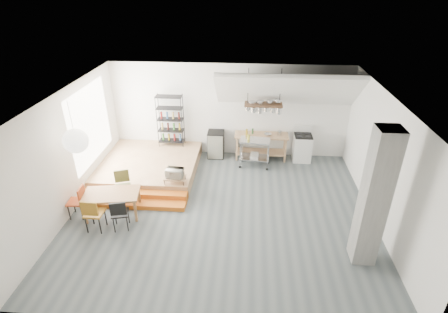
# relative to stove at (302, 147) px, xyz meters

# --- Properties ---
(floor) EXTENTS (8.00, 8.00, 0.00)m
(floor) POSITION_rel_stove_xyz_m (-2.50, -3.16, -0.48)
(floor) COLOR #4D5659
(floor) RESTS_ON ground
(wall_back) EXTENTS (8.00, 0.04, 3.20)m
(wall_back) POSITION_rel_stove_xyz_m (-2.50, 0.34, 1.12)
(wall_back) COLOR silver
(wall_back) RESTS_ON ground
(wall_left) EXTENTS (0.04, 7.00, 3.20)m
(wall_left) POSITION_rel_stove_xyz_m (-6.50, -3.16, 1.12)
(wall_left) COLOR silver
(wall_left) RESTS_ON ground
(wall_right) EXTENTS (0.04, 7.00, 3.20)m
(wall_right) POSITION_rel_stove_xyz_m (1.50, -3.16, 1.12)
(wall_right) COLOR silver
(wall_right) RESTS_ON ground
(ceiling) EXTENTS (8.00, 7.00, 0.02)m
(ceiling) POSITION_rel_stove_xyz_m (-2.50, -3.16, 2.72)
(ceiling) COLOR white
(ceiling) RESTS_ON wall_back
(slope_ceiling) EXTENTS (4.40, 1.44, 1.32)m
(slope_ceiling) POSITION_rel_stove_xyz_m (-0.70, -0.26, 2.07)
(slope_ceiling) COLOR white
(slope_ceiling) RESTS_ON wall_back
(window_pane) EXTENTS (0.02, 2.50, 2.20)m
(window_pane) POSITION_rel_stove_xyz_m (-6.48, -1.66, 1.32)
(window_pane) COLOR white
(window_pane) RESTS_ON wall_left
(platform) EXTENTS (3.00, 3.00, 0.40)m
(platform) POSITION_rel_stove_xyz_m (-5.00, -1.16, -0.28)
(platform) COLOR #9F744F
(platform) RESTS_ON ground
(step_lower) EXTENTS (3.00, 0.35, 0.13)m
(step_lower) POSITION_rel_stove_xyz_m (-5.00, -3.11, -0.41)
(step_lower) COLOR #C75E17
(step_lower) RESTS_ON ground
(step_upper) EXTENTS (3.00, 0.35, 0.27)m
(step_upper) POSITION_rel_stove_xyz_m (-5.00, -2.76, -0.35)
(step_upper) COLOR #C75E17
(step_upper) RESTS_ON ground
(concrete_column) EXTENTS (0.50, 0.50, 3.20)m
(concrete_column) POSITION_rel_stove_xyz_m (0.80, -4.66, 1.12)
(concrete_column) COLOR slate
(concrete_column) RESTS_ON ground
(kitchen_counter) EXTENTS (1.80, 0.60, 0.91)m
(kitchen_counter) POSITION_rel_stove_xyz_m (-1.40, -0.01, 0.15)
(kitchen_counter) COLOR #9F744F
(kitchen_counter) RESTS_ON ground
(stove) EXTENTS (0.60, 0.60, 1.18)m
(stove) POSITION_rel_stove_xyz_m (0.00, 0.00, 0.00)
(stove) COLOR white
(stove) RESTS_ON ground
(pot_rack) EXTENTS (1.20, 0.50, 1.43)m
(pot_rack) POSITION_rel_stove_xyz_m (-1.37, -0.23, 1.50)
(pot_rack) COLOR #3D2A18
(pot_rack) RESTS_ON ceiling
(wire_shelving) EXTENTS (0.88, 0.38, 1.80)m
(wire_shelving) POSITION_rel_stove_xyz_m (-4.50, 0.04, 0.85)
(wire_shelving) COLOR black
(wire_shelving) RESTS_ON platform
(microwave_shelf) EXTENTS (0.60, 0.40, 0.16)m
(microwave_shelf) POSITION_rel_stove_xyz_m (-3.90, -2.41, 0.07)
(microwave_shelf) COLOR #9F744F
(microwave_shelf) RESTS_ON platform
(paper_lantern) EXTENTS (0.60, 0.60, 0.60)m
(paper_lantern) POSITION_rel_stove_xyz_m (-5.95, -3.61, 1.72)
(paper_lantern) COLOR white
(paper_lantern) RESTS_ON ceiling
(dining_table) EXTENTS (1.52, 1.00, 0.67)m
(dining_table) POSITION_rel_stove_xyz_m (-5.35, -3.52, 0.12)
(dining_table) COLOR olive
(dining_table) RESTS_ON ground
(chair_mustard) EXTENTS (0.45, 0.45, 0.95)m
(chair_mustard) POSITION_rel_stove_xyz_m (-5.57, -4.21, 0.09)
(chair_mustard) COLOR #9D681A
(chair_mustard) RESTS_ON ground
(chair_black) EXTENTS (0.49, 0.49, 0.88)m
(chair_black) POSITION_rel_stove_xyz_m (-4.94, -4.11, 0.05)
(chair_black) COLOR black
(chair_black) RESTS_ON ground
(chair_olive) EXTENTS (0.53, 0.53, 0.92)m
(chair_olive) POSITION_rel_stove_xyz_m (-5.29, -2.85, 0.07)
(chair_olive) COLOR brown
(chair_olive) RESTS_ON ground
(chair_red) EXTENTS (0.44, 0.44, 0.90)m
(chair_red) POSITION_rel_stove_xyz_m (-6.20, -3.65, 0.06)
(chair_red) COLOR #A73C17
(chair_red) RESTS_ON ground
(rolling_cart) EXTENTS (1.02, 0.64, 0.96)m
(rolling_cart) POSITION_rel_stove_xyz_m (-1.62, -0.55, 0.14)
(rolling_cart) COLOR silver
(rolling_cart) RESTS_ON ground
(mini_fridge) EXTENTS (0.55, 0.55, 0.93)m
(mini_fridge) POSITION_rel_stove_xyz_m (-2.96, 0.04, -0.01)
(mini_fridge) COLOR black
(mini_fridge) RESTS_ON ground
(microwave) EXTENTS (0.52, 0.38, 0.27)m
(microwave) POSITION_rel_stove_xyz_m (-3.90, -2.41, 0.22)
(microwave) COLOR beige
(microwave) RESTS_ON microwave_shelf
(bowl) EXTENTS (0.27, 0.27, 0.06)m
(bowl) POSITION_rel_stove_xyz_m (-1.19, -0.06, 0.46)
(bowl) COLOR silver
(bowl) RESTS_ON kitchen_counter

